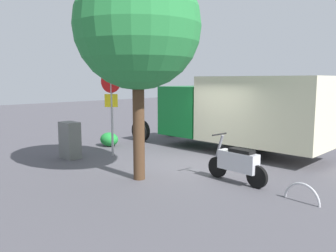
{
  "coord_description": "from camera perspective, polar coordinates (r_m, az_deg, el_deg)",
  "views": [
    {
      "loc": [
        -6.9,
        7.82,
        2.61
      ],
      "look_at": [
        1.12,
        -0.24,
        1.08
      ],
      "focal_mm": 36.79,
      "sensor_mm": 36.0,
      "label": 1
    }
  ],
  "objects": [
    {
      "name": "ground_plane",
      "position": [
        10.75,
        3.35,
        -6.39
      ],
      "size": [
        60.0,
        60.0,
        0.0
      ],
      "primitive_type": "plane",
      "color": "#4B4950"
    },
    {
      "name": "street_tree",
      "position": [
        8.98,
        -5.07,
        16.07
      ],
      "size": [
        3.2,
        3.2,
        5.55
      ],
      "color": "#47301E",
      "rests_on": "ground"
    },
    {
      "name": "shrub_near_sign",
      "position": [
        13.8,
        -9.72,
        -2.19
      ],
      "size": [
        0.79,
        0.65,
        0.54
      ],
      "primitive_type": "ellipsoid",
      "color": "#208534",
      "rests_on": "ground"
    },
    {
      "name": "motorcycle",
      "position": [
        8.95,
        11.44,
        -5.99
      ],
      "size": [
        1.81,
        0.55,
        1.2
      ],
      "rotation": [
        0.0,
        0.0,
        -0.07
      ],
      "color": "black",
      "rests_on": "ground"
    },
    {
      "name": "box_truck_near",
      "position": [
        12.59,
        11.51,
        2.66
      ],
      "size": [
        7.81,
        2.32,
        2.73
      ],
      "rotation": [
        0.0,
        0.0,
        0.02
      ],
      "color": "black",
      "rests_on": "ground"
    },
    {
      "name": "stop_sign",
      "position": [
        11.84,
        -9.37,
        4.37
      ],
      "size": [
        0.71,
        0.33,
        2.93
      ],
      "color": "#9E9EA3",
      "rests_on": "ground"
    },
    {
      "name": "bike_rack_hoop",
      "position": [
        8.12,
        21.26,
        -11.62
      ],
      "size": [
        0.85,
        0.15,
        0.85
      ],
      "primitive_type": "torus",
      "rotation": [
        1.57,
        0.0,
        -0.11
      ],
      "color": "#B7B7BC",
      "rests_on": "ground"
    },
    {
      "name": "utility_cabinet",
      "position": [
        11.93,
        -15.94,
        -2.27
      ],
      "size": [
        0.69,
        0.46,
        1.22
      ],
      "primitive_type": "cube",
      "rotation": [
        0.0,
        0.0,
        0.0
      ],
      "color": "slate",
      "rests_on": "ground"
    }
  ]
}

